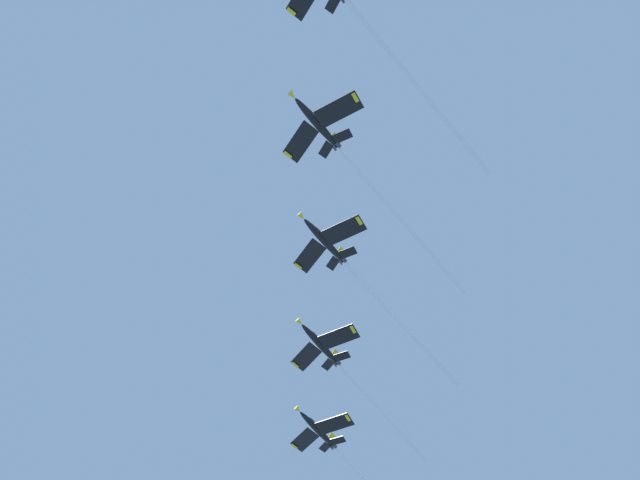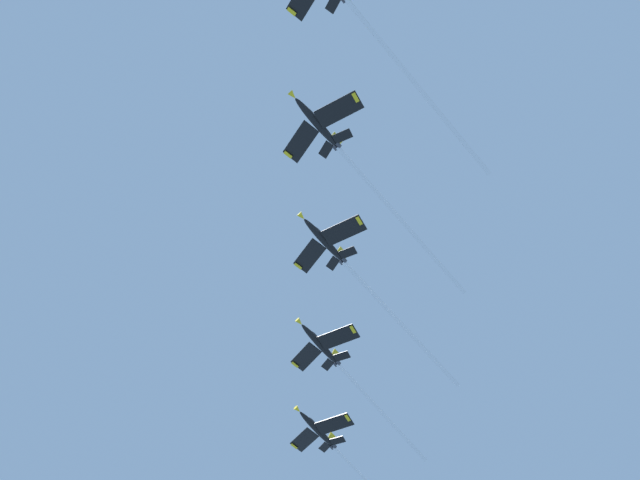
{
  "view_description": "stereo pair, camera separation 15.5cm",
  "coord_description": "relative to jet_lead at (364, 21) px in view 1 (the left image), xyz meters",
  "views": [
    {
      "loc": [
        -37.18,
        -25.54,
        1.55
      ],
      "look_at": [
        53.96,
        58.2,
        109.72
      ],
      "focal_mm": 45.48,
      "sensor_mm": 36.0,
      "label": 1
    },
    {
      "loc": [
        -37.29,
        -25.43,
        1.55
      ],
      "look_at": [
        53.96,
        58.2,
        109.72
      ],
      "focal_mm": 45.48,
      "sensor_mm": 36.0,
      "label": 2
    }
  ],
  "objects": [
    {
      "name": "jet_fourth",
      "position": [
        51.75,
        51.56,
        -23.68
      ],
      "size": [
        39.49,
        20.05,
        21.01
      ],
      "color": "black"
    },
    {
      "name": "jet_third",
      "position": [
        37.27,
        33.98,
        -16.12
      ],
      "size": [
        44.87,
        20.01,
        23.33
      ],
      "color": "black"
    },
    {
      "name": "jet_lead",
      "position": [
        0.0,
        0.0,
        0.0
      ],
      "size": [
        47.39,
        20.06,
        25.72
      ],
      "color": "black"
    },
    {
      "name": "jet_fifth",
      "position": [
        69.31,
        68.42,
        -31.3
      ],
      "size": [
        45.75,
        20.05,
        23.06
      ],
      "color": "black"
    },
    {
      "name": "jet_second",
      "position": [
        16.81,
        18.16,
        -8.79
      ],
      "size": [
        45.68,
        20.04,
        24.39
      ],
      "color": "black"
    }
  ]
}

